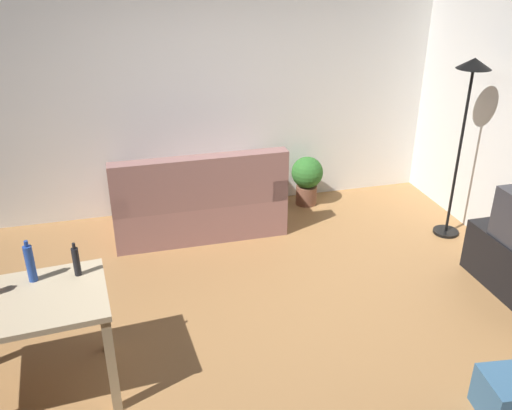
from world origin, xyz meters
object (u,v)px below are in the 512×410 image
object	(u,v)px
couch	(198,203)
potted_plant	(307,177)
bottle_blue	(30,263)
desk	(10,317)
bottle_dark	(76,261)
torchiere_lamp	(468,101)

from	to	relation	value
couch	potted_plant	bearing A→B (deg)	-166.58
couch	bottle_blue	distance (m)	2.36
couch	desk	size ratio (longest dim) A/B	1.39
bottle_blue	bottle_dark	size ratio (longest dim) A/B	1.23
desk	potted_plant	world-z (taller)	desk
desk	bottle_dark	world-z (taller)	bottle_dark
bottle_dark	couch	bearing A→B (deg)	59.45
torchiere_lamp	desk	bearing A→B (deg)	-161.80
couch	torchiere_lamp	world-z (taller)	torchiere_lamp
bottle_blue	desk	bearing A→B (deg)	-122.37
couch	bottle_dark	distance (m)	2.21
potted_plant	bottle_dark	xyz separation A→B (m)	(-2.40, -2.15, 0.53)
desk	bottle_blue	xyz separation A→B (m)	(0.14, 0.22, 0.24)
couch	bottle_blue	world-z (taller)	bottle_blue
potted_plant	bottle_dark	size ratio (longest dim) A/B	2.37
bottle_blue	bottle_dark	bearing A→B (deg)	-0.85
desk	potted_plant	bearing A→B (deg)	35.85
torchiere_lamp	potted_plant	size ratio (longest dim) A/B	3.18
torchiere_lamp	potted_plant	distance (m)	1.92
desk	bottle_blue	size ratio (longest dim) A/B	4.22
torchiere_lamp	bottle_dark	size ratio (longest dim) A/B	7.53
desk	bottle_blue	bearing A→B (deg)	53.42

